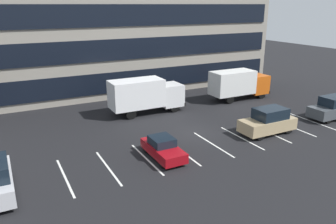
% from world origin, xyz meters
% --- Properties ---
extents(ground_plane, '(120.00, 120.00, 0.00)m').
position_xyz_m(ground_plane, '(0.00, 0.00, 0.00)').
color(ground_plane, black).
extents(office_building, '(39.04, 10.23, 21.60)m').
position_xyz_m(office_building, '(0.00, 17.95, 10.80)').
color(office_building, gray).
rests_on(office_building, ground_plane).
extents(lot_markings, '(22.54, 5.40, 0.01)m').
position_xyz_m(lot_markings, '(0.00, -2.82, 0.00)').
color(lot_markings, silver).
rests_on(lot_markings, ground_plane).
extents(box_truck_white, '(7.45, 2.47, 3.45)m').
position_xyz_m(box_truck_white, '(-1.44, 6.68, 1.94)').
color(box_truck_white, white).
rests_on(box_truck_white, ground_plane).
extents(box_truck_orange, '(7.17, 2.37, 3.32)m').
position_xyz_m(box_truck_orange, '(9.92, 6.48, 1.87)').
color(box_truck_orange, '#D85914').
rests_on(box_truck_orange, ground_plane).
extents(sedan_maroon, '(1.72, 4.11, 1.47)m').
position_xyz_m(sedan_maroon, '(-4.46, -3.10, 0.70)').
color(sedan_maroon, maroon).
rests_on(sedan_maroon, ground_plane).
extents(suv_tan, '(4.79, 2.03, 2.16)m').
position_xyz_m(suv_tan, '(5.40, -3.01, 1.05)').
color(suv_tan, tan).
rests_on(suv_tan, ground_plane).
extents(suv_charcoal, '(4.68, 1.98, 2.12)m').
position_xyz_m(suv_charcoal, '(13.57, -2.90, 1.02)').
color(suv_charcoal, '#474C51').
rests_on(suv_charcoal, ground_plane).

